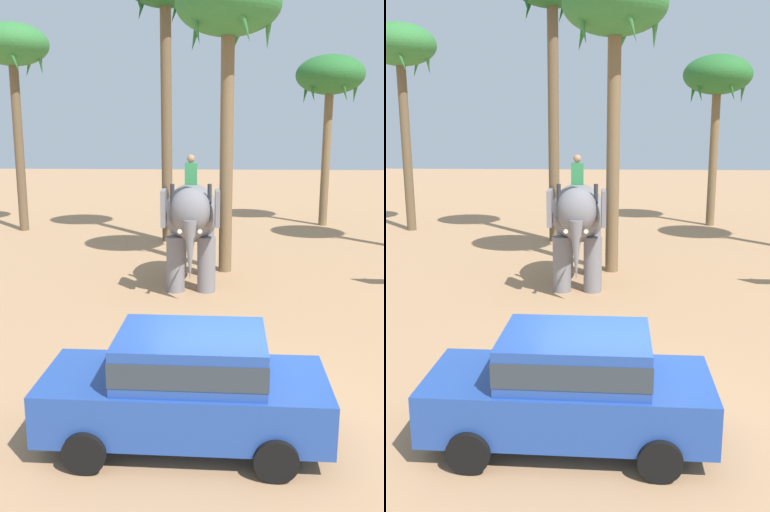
% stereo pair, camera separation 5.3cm
% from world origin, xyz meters
% --- Properties ---
extents(ground_plane, '(120.00, 120.00, 0.00)m').
position_xyz_m(ground_plane, '(0.00, 0.00, 0.00)').
color(ground_plane, tan).
extents(car_sedan_foreground, '(4.11, 1.91, 1.70)m').
position_xyz_m(car_sedan_foreground, '(-0.62, -0.55, 0.93)').
color(car_sedan_foreground, '#23479E').
rests_on(car_sedan_foreground, ground).
extents(elephant_with_mahout, '(1.73, 3.90, 3.88)m').
position_xyz_m(elephant_with_mahout, '(-1.09, 7.96, 1.99)').
color(elephant_with_mahout, slate).
rests_on(elephant_with_mahout, ground).
extents(palm_tree_behind_elephant, '(3.20, 3.20, 9.10)m').
position_xyz_m(palm_tree_behind_elephant, '(-0.09, 9.71, 7.90)').
color(palm_tree_behind_elephant, brown).
rests_on(palm_tree_behind_elephant, ground).
extents(palm_tree_near_hut, '(3.20, 3.20, 7.99)m').
position_xyz_m(palm_tree_near_hut, '(4.69, 19.17, 6.87)').
color(palm_tree_near_hut, brown).
rests_on(palm_tree_near_hut, ground).
extents(palm_tree_far_back, '(3.20, 3.20, 9.12)m').
position_xyz_m(palm_tree_far_back, '(-9.49, 16.86, 7.91)').
color(palm_tree_far_back, brown).
rests_on(palm_tree_far_back, ground).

